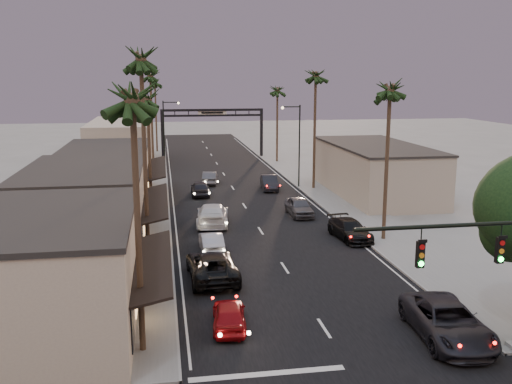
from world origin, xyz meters
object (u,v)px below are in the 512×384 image
object	(u,v)px
palm_rc	(277,87)
oncoming_red	(229,315)
curbside_near	(447,321)
palm_ra	(390,84)
arch	(212,121)
palm_lb	(141,53)
streetlight_left	(166,130)
curbside_black	(350,230)
palm_lc	(147,94)
palm_ld	(150,73)
palm_rb	(316,72)
streetlight_right	(297,139)
palm_far	(155,80)
oncoming_pickup	(212,266)
oncoming_silver	(211,242)
palm_la	(132,90)

from	to	relation	value
palm_rc	oncoming_red	distance (m)	55.63
curbside_near	palm_ra	bearing A→B (deg)	82.81
arch	palm_lb	xyz separation A→B (m)	(-8.60, -48.00, 7.85)
streetlight_left	curbside_black	size ratio (longest dim) A/B	1.78
palm_lc	palm_ld	size ratio (longest dim) A/B	0.86
curbside_black	palm_ld	bearing A→B (deg)	109.79
curbside_near	curbside_black	distance (m)	16.64
palm_rb	oncoming_red	world-z (taller)	palm_rb
palm_lb	palm_rc	bearing A→B (deg)	67.73
curbside_black	palm_rc	bearing A→B (deg)	80.33
streetlight_left	palm_lc	bearing A→B (deg)	-94.37
arch	streetlight_right	bearing A→B (deg)	-74.53
palm_ld	curbside_near	size ratio (longest dim) A/B	2.29
arch	streetlight_left	distance (m)	13.85
streetlight_right	palm_ld	distance (m)	19.78
palm_lb	palm_far	bearing A→B (deg)	89.69
palm_rb	curbside_near	xyz separation A→B (m)	(-3.29, -35.99, -11.55)
arch	oncoming_pickup	distance (m)	52.68
palm_ra	curbside_black	size ratio (longest dim) A/B	2.61
palm_lb	palm_lc	bearing A→B (deg)	90.00
palm_rc	palm_ld	bearing A→B (deg)	-152.38
palm_rc	palm_lb	bearing A→B (deg)	-112.27
palm_lb	oncoming_silver	distance (m)	13.45
curbside_near	palm_ld	bearing A→B (deg)	110.93
palm_rc	curbside_near	xyz separation A→B (m)	(-3.29, -55.99, -9.61)
palm_lc	curbside_black	xyz separation A→B (m)	(14.80, -11.37, -9.74)
palm_rc	curbside_near	world-z (taller)	palm_rc
streetlight_right	palm_la	bearing A→B (deg)	-113.32
oncoming_red	oncoming_pickup	world-z (taller)	oncoming_pickup
arch	palm_far	xyz separation A→B (m)	(-8.30, 8.00, 5.91)
palm_ra	palm_rc	bearing A→B (deg)	90.00
palm_la	curbside_near	size ratio (longest dim) A/B	2.13
oncoming_silver	curbside_black	world-z (taller)	curbside_black
palm_lc	palm_ra	world-z (taller)	palm_ra
palm_lb	palm_lc	size ratio (longest dim) A/B	1.25
streetlight_left	oncoming_red	bearing A→B (deg)	-87.10
palm_lb	streetlight_left	bearing A→B (deg)	87.33
streetlight_left	oncoming_red	size ratio (longest dim) A/B	2.27
arch	streetlight_right	xyz separation A→B (m)	(6.92, -25.00, -0.20)
palm_far	curbside_near	size ratio (longest dim) A/B	2.13
palm_ld	oncoming_silver	size ratio (longest dim) A/B	3.37
palm_far	palm_ra	bearing A→B (deg)	-72.62
oncoming_silver	palm_lb	bearing A→B (deg)	15.28
palm_ra	palm_far	xyz separation A→B (m)	(-16.90, 54.00, 0.00)
arch	palm_lb	distance (m)	49.39
curbside_near	oncoming_pickup	bearing A→B (deg)	140.39
palm_ld	streetlight_right	bearing A→B (deg)	-32.79
streetlight_right	palm_lb	distance (m)	28.89
arch	oncoming_silver	distance (m)	47.20
palm_rc	oncoming_silver	world-z (taller)	palm_rc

